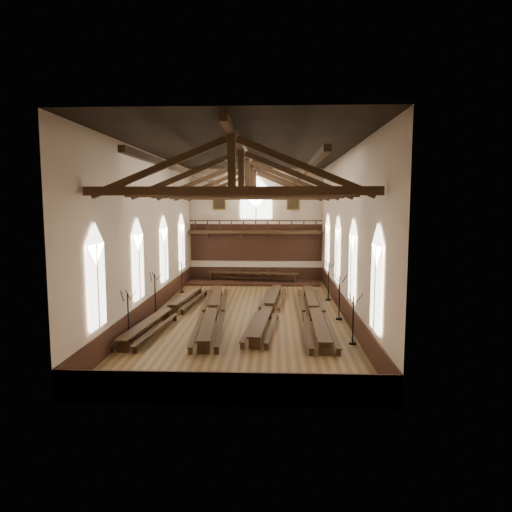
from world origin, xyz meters
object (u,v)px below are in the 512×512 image
Objects in this scene: refectory_row_a at (170,310)px; candelabrum_left_far at (182,283)px; high_table at (253,274)px; dais at (253,282)px; candelabrum_right_far at (328,288)px; refectory_row_b at (212,309)px; candelabrum_right_near at (353,329)px; candelabrum_left_mid at (155,304)px; candelabrum_right_mid at (339,306)px; refectory_row_d at (314,310)px; refectory_row_c at (269,308)px; candelabrum_left_near at (129,327)px.

refectory_row_a is 5.57× the size of candelabrum_left_far.
high_table is (4.46, 12.34, 0.33)m from refectory_row_a.
dais is 6.99m from candelabrum_left_far.
candelabrum_left_far is 0.87× the size of candelabrum_right_far.
candelabrum_right_near is (7.64, -4.90, 0.25)m from refectory_row_b.
candelabrum_left_mid is 11.10m from candelabrum_right_mid.
refectory_row_a is 7.92m from candelabrum_left_far.
candelabrum_right_far is at bearing 74.70° from refectory_row_d.
candelabrum_right_near is (5.77, -17.19, 0.68)m from dais.
candelabrum_right_near is at bearing -23.40° from candelabrum_left_mid.
high_table is 3.20× the size of candelabrum_left_far.
candelabrum_left_near is at bearing -139.29° from refectory_row_c.
refectory_row_c is at bearing 6.65° from candelabrum_left_mid.
high_table is 18.30m from candelabrum_left_near.
refectory_row_a is 0.98× the size of refectory_row_b.
refectory_row_c is 5.23× the size of candelabrum_left_near.
refectory_row_a and refectory_row_c have the same top height.
candelabrum_right_mid is 0.95× the size of candelabrum_right_far.
refectory_row_a is at bearing 179.82° from candelabrum_right_mid.
candelabrum_right_mid is (11.10, 5.14, 0.02)m from candelabrum_left_near.
refectory_row_d is at bearing 0.96° from refectory_row_b.
refectory_row_c is 4.31m from candelabrum_right_mid.
candelabrum_left_near is at bearing -151.12° from refectory_row_d.
candelabrum_right_mid reaches higher than candelabrum_left_far.
refectory_row_a is 4.83× the size of candelabrum_right_far.
refectory_row_b is 5.16× the size of candelabrum_right_mid.
candelabrum_right_near is at bearing 1.62° from candelabrum_left_near.
candelabrum_left_near is at bearing -123.52° from refectory_row_b.
dais is (1.87, 12.29, -0.43)m from refectory_row_b.
candelabrum_right_far is at bearing 26.40° from candelabrum_left_mid.
candelabrum_right_mid is (7.64, -0.08, 0.31)m from refectory_row_b.
dais is at bearing 0.00° from high_table.
candelabrum_left_near is 1.05× the size of candelabrum_right_near.
refectory_row_c is 2.83m from refectory_row_d.
candelabrum_right_far reaches higher than refectory_row_d.
candelabrum_right_mid reaches higher than candelabrum_right_near.
refectory_row_a is 0.93m from candelabrum_left_mid.
candelabrum_right_near is 0.88× the size of candelabrum_right_far.
high_table is 13.65m from candelabrum_right_mid.
candelabrum_left_near is at bearing -99.48° from refectory_row_a.
candelabrum_right_mid reaches higher than dais.
refectory_row_c is at bearing -45.96° from candelabrum_left_far.
candelabrum_left_far is 11.36m from candelabrum_right_far.
candelabrum_left_mid is at bearing -179.91° from candelabrum_right_mid.
candelabrum_left_near reaches higher than dais.
candelabrum_right_near is (1.45, -5.01, 0.24)m from refectory_row_d.
dais is at bearing 70.12° from refectory_row_a.
candelabrum_right_far is (0.00, 10.31, 0.10)m from candelabrum_right_near.
candelabrum_left_far is (-0.86, 7.86, 0.26)m from refectory_row_a.
candelabrum_right_near is 10.31m from candelabrum_right_far.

